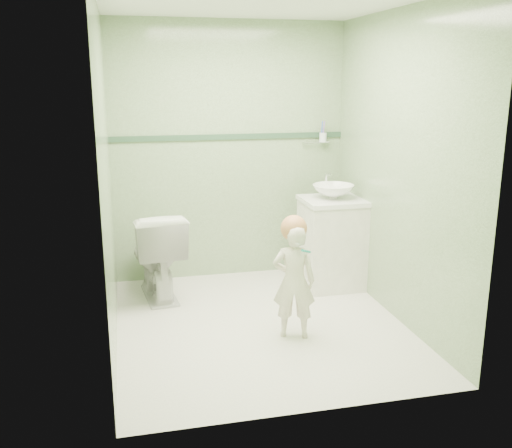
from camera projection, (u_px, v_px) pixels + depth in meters
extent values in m
plane|color=white|center=(260.00, 324.00, 4.50)|extent=(2.50, 2.50, 0.00)
cube|color=gray|center=(230.00, 153.00, 5.38)|extent=(2.20, 0.04, 2.40)
cube|color=gray|center=(316.00, 211.00, 3.03)|extent=(2.20, 0.04, 2.40)
cube|color=gray|center=(107.00, 180.00, 3.96)|extent=(0.04, 2.50, 2.40)
cube|color=gray|center=(398.00, 168.00, 4.45)|extent=(0.04, 2.50, 2.40)
plane|color=white|center=(261.00, 0.00, 3.91)|extent=(2.50, 2.50, 0.00)
cube|color=#2D4C36|center=(230.00, 137.00, 5.34)|extent=(2.20, 0.02, 0.05)
cube|color=silver|center=(331.00, 244.00, 5.25)|extent=(0.52, 0.50, 0.80)
cube|color=white|center=(333.00, 201.00, 5.15)|extent=(0.54, 0.52, 0.04)
imported|color=white|center=(333.00, 192.00, 5.13)|extent=(0.37, 0.37, 0.13)
cylinder|color=silver|center=(326.00, 182.00, 5.30)|extent=(0.03, 0.03, 0.18)
cylinder|color=silver|center=(328.00, 174.00, 5.23)|extent=(0.02, 0.12, 0.02)
cylinder|color=silver|center=(316.00, 142.00, 5.50)|extent=(0.26, 0.02, 0.02)
cylinder|color=silver|center=(323.00, 137.00, 5.48)|extent=(0.07, 0.07, 0.09)
cylinder|color=blue|center=(322.00, 130.00, 5.46)|extent=(0.01, 0.01, 0.17)
cylinder|color=#915DC5|center=(324.00, 130.00, 5.45)|extent=(0.01, 0.01, 0.17)
cylinder|color=#CA432D|center=(324.00, 130.00, 5.48)|extent=(0.01, 0.01, 0.17)
cylinder|color=blue|center=(324.00, 130.00, 5.47)|extent=(0.01, 0.01, 0.17)
imported|color=white|center=(157.00, 254.00, 5.00)|extent=(0.52, 0.81, 0.78)
imported|color=beige|center=(294.00, 281.00, 4.20)|extent=(0.36, 0.29, 0.87)
sphere|color=#C57F4E|center=(294.00, 228.00, 4.13)|extent=(0.19, 0.19, 0.19)
cylinder|color=#0B8C80|center=(306.00, 251.00, 4.00)|extent=(0.10, 0.12, 0.06)
cube|color=white|center=(298.00, 244.00, 4.05)|extent=(0.03, 0.03, 0.02)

